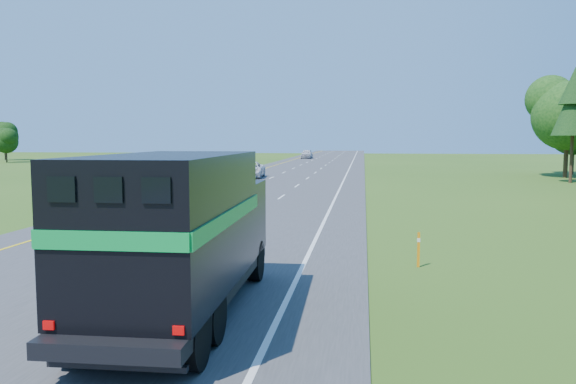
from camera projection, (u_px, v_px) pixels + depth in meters
The scene contains 6 objects.
road at pixel (281, 183), 50.22m from camera, with size 15.00×260.00×0.04m, color #38383A.
lane_markings at pixel (281, 183), 50.22m from camera, with size 11.15×260.00×0.01m.
horse_truck at pixel (181, 230), 12.42m from camera, with size 2.76×8.29×3.65m.
white_suv at pixel (250, 170), 56.55m from camera, with size 2.68×5.81×1.62m, color silver.
far_car at pixel (307, 154), 110.07m from camera, with size 2.08×5.16×1.76m, color #B9BAC1.
delineator at pixel (419, 248), 17.50m from camera, with size 0.09×0.05×1.11m.
Camera 1 is at (7.33, 0.47, 4.03)m, focal length 35.00 mm.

